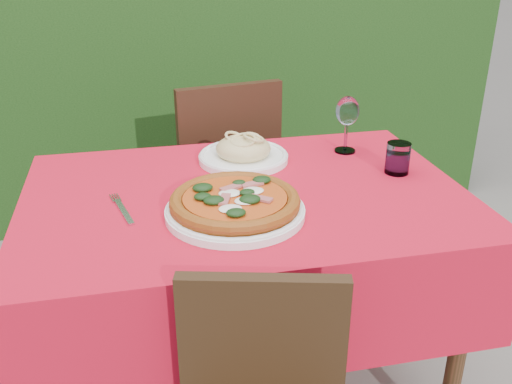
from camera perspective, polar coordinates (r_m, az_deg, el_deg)
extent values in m
cube|color=black|center=(3.09, -6.90, 12.77)|extent=(3.20, 0.55, 1.60)
cube|color=#462716|center=(1.65, -1.05, -0.86)|extent=(1.20, 0.80, 0.04)
cylinder|color=#462716|center=(1.76, 19.52, -14.83)|extent=(0.05, 0.05, 0.70)
cylinder|color=#462716|center=(2.12, -17.49, -7.33)|extent=(0.05, 0.05, 0.70)
cylinder|color=#462716|center=(2.26, 10.87, -4.40)|extent=(0.05, 0.05, 0.70)
cube|color=red|center=(1.71, -1.02, -4.85)|extent=(1.26, 0.86, 0.32)
cube|color=black|center=(1.28, 0.64, -15.92)|extent=(0.36, 0.12, 0.39)
cube|color=black|center=(2.46, -3.92, 0.94)|extent=(0.48, 0.48, 0.04)
cube|color=black|center=(2.20, -2.57, 4.96)|extent=(0.41, 0.11, 0.45)
cylinder|color=black|center=(2.76, -1.46, -1.51)|extent=(0.04, 0.04, 0.42)
cylinder|color=black|center=(2.67, -8.58, -2.75)|extent=(0.04, 0.04, 0.42)
cylinder|color=black|center=(2.47, 1.44, -4.88)|extent=(0.04, 0.04, 0.42)
cylinder|color=black|center=(2.37, -6.48, -6.43)|extent=(0.04, 0.04, 0.42)
cylinder|color=white|center=(1.50, -2.10, -1.98)|extent=(0.37, 0.37, 0.02)
cylinder|color=#AD5718|center=(1.49, -2.12, -1.22)|extent=(0.34, 0.34, 0.02)
cylinder|color=#9D2A0A|center=(1.48, -2.13, -0.64)|extent=(0.28, 0.28, 0.01)
cylinder|color=white|center=(1.86, -1.27, 3.43)|extent=(0.29, 0.29, 0.02)
ellipsoid|color=#D8BD87|center=(1.85, -1.28, 4.37)|extent=(0.21, 0.21, 0.08)
cylinder|color=silver|center=(1.80, 13.99, 3.31)|extent=(0.07, 0.07, 0.10)
cylinder|color=#95B8CA|center=(1.81, 13.95, 2.88)|extent=(0.06, 0.06, 0.07)
cylinder|color=silver|center=(1.96, 8.87, 4.11)|extent=(0.07, 0.07, 0.01)
cylinder|color=silver|center=(1.94, 8.97, 5.56)|extent=(0.01, 0.01, 0.10)
ellipsoid|color=silver|center=(1.92, 9.14, 8.02)|extent=(0.08, 0.08, 0.10)
cube|color=silver|center=(1.56, -13.07, -1.93)|extent=(0.08, 0.22, 0.01)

